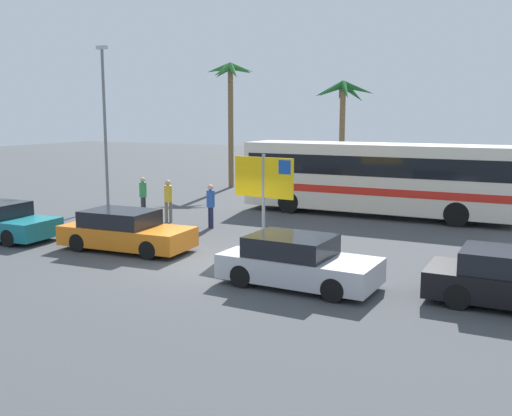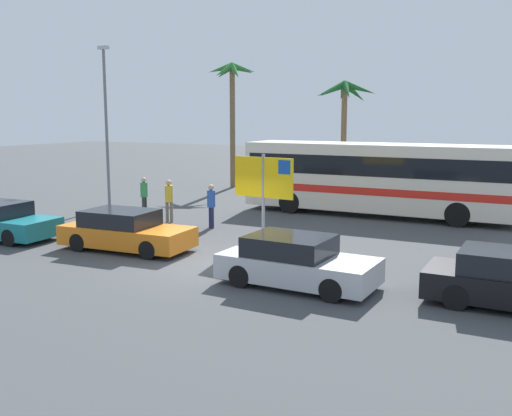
# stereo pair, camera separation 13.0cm
# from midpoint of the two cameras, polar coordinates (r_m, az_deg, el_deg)

# --- Properties ---
(ground) EXTENTS (120.00, 120.00, 0.00)m
(ground) POSITION_cam_midpoint_polar(r_m,az_deg,el_deg) (17.96, -4.58, -5.26)
(ground) COLOR #424447
(bus_front_coach) EXTENTS (11.79, 2.68, 3.17)m
(bus_front_coach) POSITION_cam_midpoint_polar(r_m,az_deg,el_deg) (26.40, 11.85, 3.13)
(bus_front_coach) COLOR silver
(bus_front_coach) RESTS_ON ground
(ferry_sign) EXTENTS (2.19, 0.32, 3.20)m
(ferry_sign) POSITION_cam_midpoint_polar(r_m,az_deg,el_deg) (18.76, 1.05, 2.61)
(ferry_sign) COLOR gray
(ferry_sign) RESTS_ON ground
(car_silver) EXTENTS (4.15, 1.98, 1.32)m
(car_silver) POSITION_cam_midpoint_polar(r_m,az_deg,el_deg) (15.37, 4.16, -5.28)
(car_silver) COLOR #B7BABF
(car_silver) RESTS_ON ground
(car_orange) EXTENTS (4.49, 2.07, 1.32)m
(car_orange) POSITION_cam_midpoint_polar(r_m,az_deg,el_deg) (19.81, -12.44, -2.20)
(car_orange) COLOR orange
(car_orange) RESTS_ON ground
(pedestrian_near_sign) EXTENTS (0.32, 0.32, 1.73)m
(pedestrian_near_sign) POSITION_cam_midpoint_polar(r_m,az_deg,el_deg) (23.06, -4.23, 0.55)
(pedestrian_near_sign) COLOR #1E2347
(pedestrian_near_sign) RESTS_ON ground
(pedestrian_crossing_lot) EXTENTS (0.32, 0.32, 1.70)m
(pedestrian_crossing_lot) POSITION_cam_midpoint_polar(r_m,az_deg,el_deg) (26.36, -10.72, 1.45)
(pedestrian_crossing_lot) COLOR #2D2D33
(pedestrian_crossing_lot) RESTS_ON ground
(pedestrian_by_bus) EXTENTS (0.32, 0.32, 1.78)m
(pedestrian_by_bus) POSITION_cam_midpoint_polar(r_m,az_deg,el_deg) (24.45, -8.34, 1.04)
(pedestrian_by_bus) COLOR #706656
(pedestrian_by_bus) RESTS_ON ground
(lamp_post_left_side) EXTENTS (0.56, 0.20, 7.61)m
(lamp_post_left_side) POSITION_cam_midpoint_polar(r_m,az_deg,el_deg) (28.96, -14.27, 8.22)
(lamp_post_left_side) COLOR slate
(lamp_post_left_side) RESTS_ON ground
(palm_tree_seaside) EXTENTS (2.89, 2.87, 7.52)m
(palm_tree_seaside) POSITION_cam_midpoint_polar(r_m,az_deg,el_deg) (35.93, -2.21, 11.76)
(palm_tree_seaside) COLOR brown
(palm_tree_seaside) RESTS_ON ground
(palm_tree_inland) EXTENTS (3.59, 3.26, 6.35)m
(palm_tree_inland) POSITION_cam_midpoint_polar(r_m,az_deg,el_deg) (34.16, 8.73, 10.18)
(palm_tree_inland) COLOR brown
(palm_tree_inland) RESTS_ON ground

